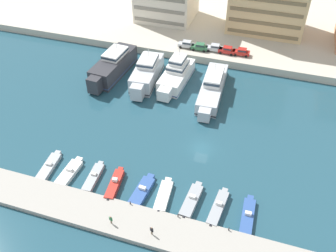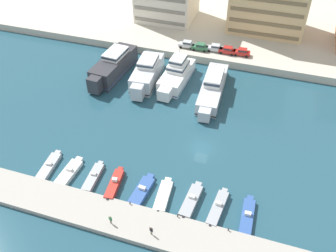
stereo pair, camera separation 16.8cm
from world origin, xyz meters
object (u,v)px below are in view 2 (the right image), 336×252
object	(u,v)px
motorboat_blue_center	(141,192)
pedestrian_mid_deck	(151,230)
motorboat_grey_mid_right	(191,201)
pedestrian_near_edge	(110,219)
motorboat_grey_right	(218,208)
motorboat_red_center_left	(115,184)
yacht_white_mid_left	(176,74)
yacht_charcoal_far_left	(113,66)
car_silver_far_left	(187,44)
motorboat_white_left	(69,172)
car_red_center	(242,52)
motorboat_grey_far_left	(49,167)
car_red_center_left	(227,50)
motorboat_blue_far_right	(247,218)
car_green_left	(200,47)
motorboat_grey_mid_left	(93,177)
car_silver_mid_left	(215,48)
yacht_silver_left	(147,73)
yacht_silver_center_left	(213,88)
motorboat_white_center_right	(163,196)

from	to	relation	value
motorboat_blue_center	pedestrian_mid_deck	world-z (taller)	pedestrian_mid_deck
motorboat_grey_mid_right	pedestrian_near_edge	bearing A→B (deg)	-142.06
motorboat_grey_right	motorboat_red_center_left	bearing A→B (deg)	-178.00
yacht_white_mid_left	pedestrian_near_edge	bearing A→B (deg)	-87.05
yacht_charcoal_far_left	car_silver_far_left	distance (m)	20.14
motorboat_white_left	car_red_center	bearing A→B (deg)	64.65
motorboat_grey_mid_right	motorboat_grey_far_left	bearing A→B (deg)	-178.88
yacht_white_mid_left	car_silver_far_left	size ratio (longest dim) A/B	3.89
motorboat_red_center_left	car_red_center_left	xyz separation A→B (m)	(9.85, 46.64, 2.33)
motorboat_white_left	motorboat_blue_far_right	world-z (taller)	motorboat_white_left
yacht_charcoal_far_left	pedestrian_near_edge	world-z (taller)	yacht_charcoal_far_left
motorboat_grey_far_left	car_green_left	size ratio (longest dim) A/B	1.92
motorboat_grey_mid_left	car_silver_mid_left	size ratio (longest dim) A/B	1.74
yacht_white_mid_left	car_green_left	world-z (taller)	yacht_white_mid_left
motorboat_grey_mid_left	motorboat_grey_right	size ratio (longest dim) A/B	0.91
motorboat_blue_center	motorboat_grey_right	bearing A→B (deg)	2.60
car_silver_far_left	car_silver_mid_left	world-z (taller)	same
motorboat_white_left	car_silver_mid_left	size ratio (longest dim) A/B	1.75
motorboat_white_left	pedestrian_near_edge	distance (m)	13.83
yacht_charcoal_far_left	motorboat_blue_far_right	bearing A→B (deg)	-40.66
motorboat_grey_mid_right	motorboat_red_center_left	bearing A→B (deg)	-176.98
motorboat_white_left	car_red_center_left	size ratio (longest dim) A/B	1.79
yacht_silver_left	pedestrian_near_edge	xyz separation A→B (m)	(8.71, -39.03, -0.35)
motorboat_grey_mid_left	car_red_center	xyz separation A→B (m)	(17.63, 46.40, 2.48)
motorboat_grey_mid_right	car_silver_mid_left	bearing A→B (deg)	98.08
yacht_silver_center_left	motorboat_grey_mid_right	xyz separation A→B (m)	(3.51, -30.47, -1.26)
yacht_silver_left	motorboat_grey_mid_right	world-z (taller)	yacht_silver_left
yacht_charcoal_far_left	yacht_silver_center_left	xyz separation A→B (m)	(24.17, -0.70, -0.56)
yacht_silver_left	yacht_white_mid_left	world-z (taller)	yacht_white_mid_left
motorboat_blue_center	motorboat_grey_mid_left	bearing A→B (deg)	177.39
car_green_left	motorboat_grey_far_left	bearing A→B (deg)	-108.96
motorboat_blue_center	motorboat_grey_far_left	bearing A→B (deg)	179.52
yacht_charcoal_far_left	pedestrian_near_edge	distance (m)	42.91
motorboat_red_center_left	pedestrian_near_edge	distance (m)	8.04
pedestrian_near_edge	motorboat_red_center_left	bearing A→B (deg)	110.61
yacht_charcoal_far_left	car_silver_far_left	bearing A→B (deg)	46.35
yacht_silver_left	car_red_center_left	xyz separation A→B (m)	(15.77, 15.03, 0.68)
car_green_left	motorboat_red_center_left	bearing A→B (deg)	-93.67
pedestrian_mid_deck	car_green_left	bearing A→B (deg)	96.72
motorboat_grey_right	motorboat_blue_center	bearing A→B (deg)	-177.40
motorboat_blue_far_right	car_silver_mid_left	bearing A→B (deg)	108.58
yacht_silver_left	motorboat_blue_far_right	size ratio (longest dim) A/B	1.94
motorboat_blue_center	motorboat_grey_mid_right	world-z (taller)	motorboat_grey_mid_right
yacht_silver_center_left	motorboat_grey_far_left	bearing A→B (deg)	-126.04
yacht_charcoal_far_left	motorboat_white_center_right	distance (m)	39.06
yacht_silver_left	motorboat_grey_far_left	distance (m)	32.22
car_red_center	pedestrian_near_edge	world-z (taller)	car_red_center
yacht_silver_center_left	car_red_center	bearing A→B (deg)	76.60
car_green_left	car_silver_mid_left	xyz separation A→B (m)	(3.69, 0.66, 0.00)
yacht_silver_left	motorboat_white_left	bearing A→B (deg)	-95.05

